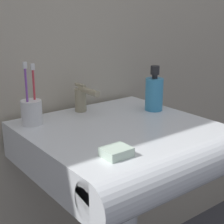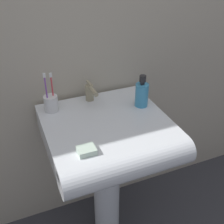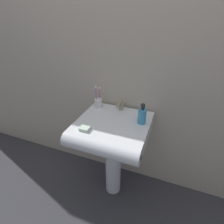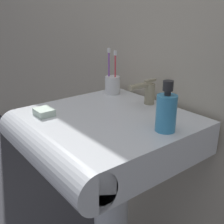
{
  "view_description": "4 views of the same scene",
  "coord_description": "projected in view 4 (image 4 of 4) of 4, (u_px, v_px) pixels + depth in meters",
  "views": [
    {
      "loc": [
        -0.65,
        -0.81,
        1.17
      ],
      "look_at": [
        -0.04,
        -0.02,
        0.87
      ],
      "focal_mm": 55.0,
      "sensor_mm": 36.0,
      "label": 1
    },
    {
      "loc": [
        -0.38,
        -1.01,
        1.54
      ],
      "look_at": [
        0.02,
        -0.02,
        0.86
      ],
      "focal_mm": 45.0,
      "sensor_mm": 36.0,
      "label": 2
    },
    {
      "loc": [
        0.41,
        -1.09,
        1.56
      ],
      "look_at": [
        -0.0,
        -0.02,
        0.91
      ],
      "focal_mm": 28.0,
      "sensor_mm": 36.0,
      "label": 3
    },
    {
      "loc": [
        0.75,
        -0.58,
        1.18
      ],
      "look_at": [
        0.02,
        -0.01,
        0.84
      ],
      "focal_mm": 45.0,
      "sensor_mm": 36.0,
      "label": 4
    }
  ],
  "objects": [
    {
      "name": "wall_back",
      "position": [
        174.0,
        2.0,
        1.06
      ],
      "size": [
        5.0,
        0.05,
        2.4
      ],
      "primitive_type": "cube",
      "color": "#B7AD99",
      "rests_on": "ground"
    },
    {
      "name": "sink_pedestal",
      "position": [
        111.0,
        219.0,
        1.18
      ],
      "size": [
        0.14,
        0.14,
        0.69
      ],
      "primitive_type": "cylinder",
      "color": "white",
      "rests_on": "ground"
    },
    {
      "name": "sink_basin",
      "position": [
        100.0,
        134.0,
        1.01
      ],
      "size": [
        0.57,
        0.58,
        0.12
      ],
      "color": "white",
      "rests_on": "sink_pedestal"
    },
    {
      "name": "faucet",
      "position": [
        147.0,
        91.0,
        1.12
      ],
      "size": [
        0.04,
        0.14,
        0.1
      ],
      "color": "tan",
      "rests_on": "sink_basin"
    },
    {
      "name": "toothbrush_cup",
      "position": [
        112.0,
        84.0,
        1.26
      ],
      "size": [
        0.07,
        0.07,
        0.2
      ],
      "color": "white",
      "rests_on": "sink_basin"
    },
    {
      "name": "soap_bottle",
      "position": [
        166.0,
        111.0,
        0.87
      ],
      "size": [
        0.06,
        0.06,
        0.16
      ],
      "color": "#3F99CC",
      "rests_on": "sink_basin"
    },
    {
      "name": "bar_soap",
      "position": [
        44.0,
        112.0,
        1.02
      ],
      "size": [
        0.07,
        0.06,
        0.02
      ],
      "primitive_type": "cube",
      "color": "silver",
      "rests_on": "sink_basin"
    }
  ]
}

